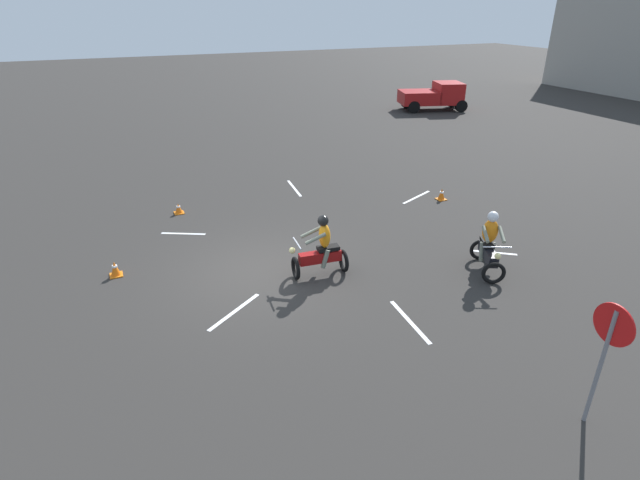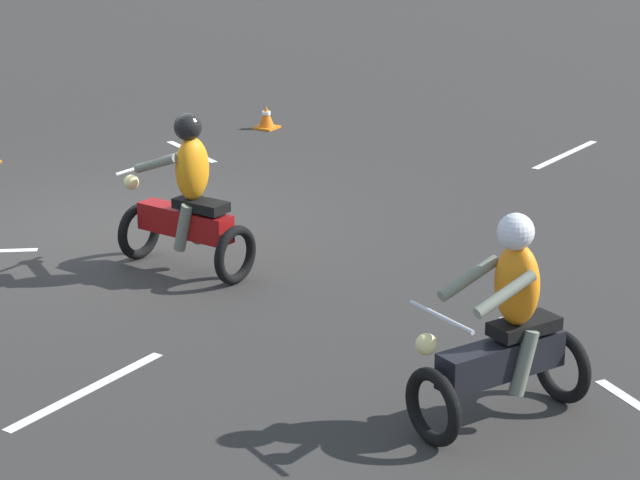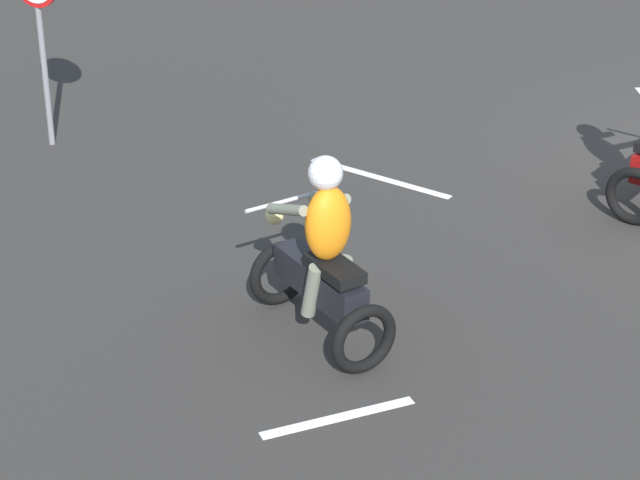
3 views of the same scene
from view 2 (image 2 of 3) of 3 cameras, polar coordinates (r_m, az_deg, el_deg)
name	(u,v)px [view 2 (image 2 of 3)]	position (r m, az deg, el deg)	size (l,w,h in m)	color
ground_plane	(129,228)	(14.31, -8.75, 0.56)	(120.00, 120.00, 0.00)	#2D2B28
motorcycle_rider_foreground	(187,203)	(12.62, -6.10, 1.68)	(0.77, 1.54, 1.66)	black
motorcycle_rider_background	(506,333)	(9.48, 8.50, -4.23)	(1.52, 1.16, 1.66)	black
traffic_cone_near_left	(266,118)	(18.79, -2.47, 5.61)	(0.32, 0.32, 0.35)	orange
lane_stripe_e	(87,390)	(10.33, -10.59, -6.76)	(0.10, 1.74, 0.01)	silver
lane_stripe_w	(566,154)	(17.63, 11.16, 3.86)	(0.10, 1.87, 0.01)	silver
lane_stripe_sw	(191,151)	(17.54, -5.91, 4.05)	(0.10, 1.37, 0.01)	silver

